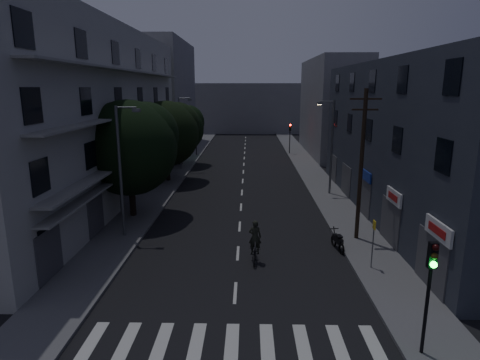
{
  "coord_description": "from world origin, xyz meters",
  "views": [
    {
      "loc": [
        0.59,
        -14.73,
        9.19
      ],
      "look_at": [
        0.0,
        12.0,
        3.0
      ],
      "focal_mm": 30.0,
      "sensor_mm": 36.0,
      "label": 1
    }
  ],
  "objects_px": {
    "motorcycle": "(338,242)",
    "cyclist": "(255,248)",
    "utility_pole": "(361,162)",
    "traffic_signal_near": "(431,275)",
    "bus_stop_sign": "(373,235)"
  },
  "relations": [
    {
      "from": "utility_pole",
      "to": "cyclist",
      "type": "xyz_separation_m",
      "value": [
        -6.3,
        -3.29,
        -4.08
      ]
    },
    {
      "from": "traffic_signal_near",
      "to": "bus_stop_sign",
      "type": "relative_size",
      "value": 1.62
    },
    {
      "from": "motorcycle",
      "to": "cyclist",
      "type": "distance_m",
      "value": 5.14
    },
    {
      "from": "utility_pole",
      "to": "motorcycle",
      "type": "xyz_separation_m",
      "value": [
        -1.48,
        -1.53,
        -4.38
      ]
    },
    {
      "from": "motorcycle",
      "to": "cyclist",
      "type": "bearing_deg",
      "value": -169.11
    },
    {
      "from": "traffic_signal_near",
      "to": "cyclist",
      "type": "distance_m",
      "value": 9.89
    },
    {
      "from": "motorcycle",
      "to": "cyclist",
      "type": "height_order",
      "value": "cyclist"
    },
    {
      "from": "utility_pole",
      "to": "motorcycle",
      "type": "relative_size",
      "value": 4.74
    },
    {
      "from": "traffic_signal_near",
      "to": "motorcycle",
      "type": "xyz_separation_m",
      "value": [
        -0.9,
        9.49,
        -2.62
      ]
    },
    {
      "from": "utility_pole",
      "to": "cyclist",
      "type": "bearing_deg",
      "value": -152.42
    },
    {
      "from": "utility_pole",
      "to": "motorcycle",
      "type": "height_order",
      "value": "utility_pole"
    },
    {
      "from": "utility_pole",
      "to": "bus_stop_sign",
      "type": "xyz_separation_m",
      "value": [
        -0.33,
        -4.18,
        -2.98
      ]
    },
    {
      "from": "bus_stop_sign",
      "to": "cyclist",
      "type": "bearing_deg",
      "value": 171.5
    },
    {
      "from": "traffic_signal_near",
      "to": "utility_pole",
      "type": "distance_m",
      "value": 11.17
    },
    {
      "from": "utility_pole",
      "to": "cyclist",
      "type": "height_order",
      "value": "utility_pole"
    }
  ]
}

